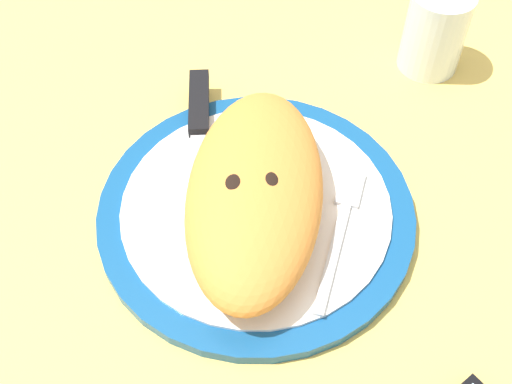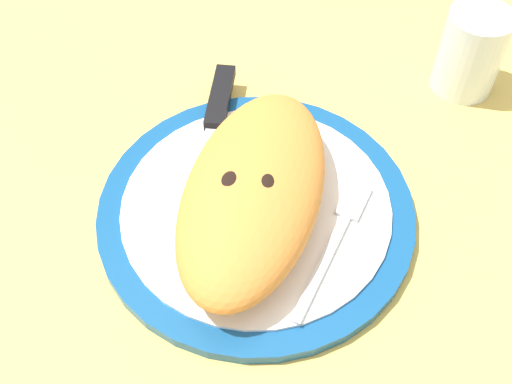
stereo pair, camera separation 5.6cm
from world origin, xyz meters
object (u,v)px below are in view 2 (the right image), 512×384
(plate, at_px, (256,211))
(calzone, at_px, (249,191))
(knife, at_px, (215,122))
(water_glass, at_px, (470,57))
(fork, at_px, (337,235))

(plate, relative_size, calzone, 1.21)
(calzone, xyz_separation_m, knife, (0.09, 0.06, -0.03))
(knife, bearing_deg, plate, -142.52)
(calzone, bearing_deg, plate, -23.70)
(knife, xyz_separation_m, water_glass, (0.14, -0.23, 0.02))
(knife, distance_m, water_glass, 0.27)
(plate, bearing_deg, knife, 37.48)
(calzone, height_order, fork, calzone)
(plate, bearing_deg, water_glass, -36.35)
(knife, bearing_deg, fork, -124.87)
(water_glass, bearing_deg, knife, 121.35)
(plate, distance_m, water_glass, 0.28)
(calzone, distance_m, fork, 0.09)
(fork, relative_size, knife, 0.68)
(plate, bearing_deg, fork, -100.00)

